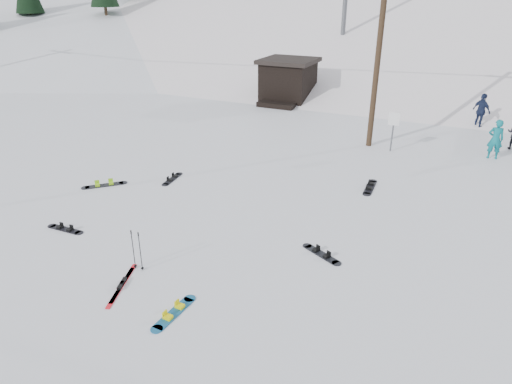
% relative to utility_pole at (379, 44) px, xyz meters
% --- Properties ---
extents(ground, '(200.00, 200.00, 0.00)m').
position_rel_utility_pole_xyz_m(ground, '(-2.00, -14.00, -4.68)').
color(ground, white).
rests_on(ground, ground).
extents(ski_slope, '(60.00, 85.24, 65.97)m').
position_rel_utility_pole_xyz_m(ski_slope, '(-2.00, 41.00, -16.68)').
color(ski_slope, white).
rests_on(ski_slope, ground).
extents(ridge_left, '(47.54, 95.03, 58.38)m').
position_rel_utility_pole_xyz_m(ridge_left, '(-38.00, 34.00, -15.68)').
color(ridge_left, white).
rests_on(ridge_left, ground).
extents(treeline_left, '(20.00, 64.00, 10.00)m').
position_rel_utility_pole_xyz_m(treeline_left, '(-36.00, 26.00, -4.68)').
color(treeline_left, black).
rests_on(treeline_left, ground).
extents(treeline_crest, '(50.00, 6.00, 10.00)m').
position_rel_utility_pole_xyz_m(treeline_crest, '(-2.00, 72.00, -4.68)').
color(treeline_crest, black).
rests_on(treeline_crest, ski_slope).
extents(utility_pole, '(2.00, 0.26, 9.00)m').
position_rel_utility_pole_xyz_m(utility_pole, '(0.00, 0.00, 0.00)').
color(utility_pole, '#3A2819').
rests_on(utility_pole, ground).
extents(trail_sign, '(0.50, 0.09, 1.85)m').
position_rel_utility_pole_xyz_m(trail_sign, '(1.10, -0.42, -3.41)').
color(trail_sign, '#595B60').
rests_on(trail_sign, ground).
extents(lift_hut, '(3.40, 4.10, 2.75)m').
position_rel_utility_pole_xyz_m(lift_hut, '(-7.00, 6.94, -3.32)').
color(lift_hut, black).
rests_on(lift_hut, ground).
extents(hero_snowboard, '(0.36, 1.53, 0.11)m').
position_rel_utility_pole_xyz_m(hero_snowboard, '(-1.35, -14.37, -4.65)').
color(hero_snowboard, '#165E90').
rests_on(hero_snowboard, ground).
extents(hero_skis, '(0.74, 1.84, 0.10)m').
position_rel_utility_pole_xyz_m(hero_skis, '(-3.19, -14.02, -4.65)').
color(hero_skis, red).
rests_on(hero_skis, ground).
extents(ski_poles, '(0.32, 0.08, 1.16)m').
position_rel_utility_pole_xyz_m(ski_poles, '(-3.28, -13.23, -4.08)').
color(ski_poles, black).
rests_on(ski_poles, ground).
extents(board_scatter_a, '(1.39, 0.29, 0.10)m').
position_rel_utility_pole_xyz_m(board_scatter_a, '(-6.79, -12.47, -4.66)').
color(board_scatter_a, black).
rests_on(board_scatter_a, ground).
extents(board_scatter_b, '(0.42, 1.45, 0.10)m').
position_rel_utility_pole_xyz_m(board_scatter_b, '(-6.11, -7.60, -4.65)').
color(board_scatter_b, black).
rests_on(board_scatter_b, ground).
extents(board_scatter_c, '(1.30, 1.32, 0.12)m').
position_rel_utility_pole_xyz_m(board_scatter_c, '(-8.12, -9.24, -4.65)').
color(board_scatter_c, black).
rests_on(board_scatter_c, ground).
extents(board_scatter_d, '(1.32, 0.80, 0.10)m').
position_rel_utility_pole_xyz_m(board_scatter_d, '(0.99, -10.41, -4.65)').
color(board_scatter_d, black).
rests_on(board_scatter_d, ground).
extents(board_scatter_f, '(0.37, 1.66, 0.12)m').
position_rel_utility_pole_xyz_m(board_scatter_f, '(1.19, -5.06, -4.65)').
color(board_scatter_f, black).
rests_on(board_scatter_f, ground).
extents(skier_teal, '(0.70, 0.52, 1.78)m').
position_rel_utility_pole_xyz_m(skier_teal, '(5.37, 0.54, -3.79)').
color(skier_teal, '#0B6A74').
rests_on(skier_teal, ground).
extents(skier_navy, '(1.12, 1.06, 1.87)m').
position_rel_utility_pole_xyz_m(skier_navy, '(4.70, 5.51, -3.75)').
color(skier_navy, '#1A2442').
rests_on(skier_navy, ground).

